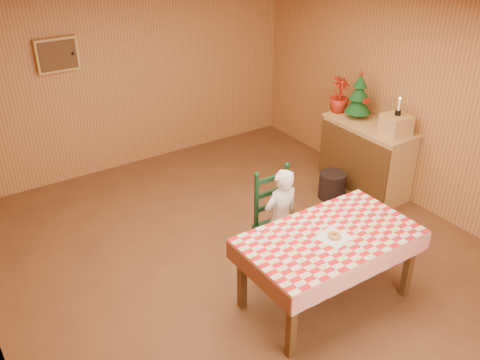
% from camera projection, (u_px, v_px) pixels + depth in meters
% --- Properties ---
extents(ground, '(6.00, 6.00, 0.00)m').
position_uv_depth(ground, '(250.00, 265.00, 5.73)').
color(ground, brown).
rests_on(ground, ground).
extents(cabin_walls, '(5.10, 6.05, 2.65)m').
position_uv_depth(cabin_walls, '(221.00, 88.00, 5.25)').
color(cabin_walls, '#B27640').
rests_on(cabin_walls, ground).
extents(dining_table, '(1.66, 0.96, 0.77)m').
position_uv_depth(dining_table, '(329.00, 242.00, 4.92)').
color(dining_table, '#533216').
rests_on(dining_table, ground).
extents(ladder_chair, '(0.44, 0.40, 1.08)m').
position_uv_depth(ladder_chair, '(277.00, 221.00, 5.58)').
color(ladder_chair, black).
rests_on(ladder_chair, ground).
extents(seated_child, '(0.41, 0.27, 1.12)m').
position_uv_depth(seated_child, '(281.00, 218.00, 5.51)').
color(seated_child, silver).
rests_on(seated_child, ground).
extents(napkin, '(0.31, 0.31, 0.00)m').
position_uv_depth(napkin, '(334.00, 237.00, 4.84)').
color(napkin, white).
rests_on(napkin, dining_table).
extents(donut, '(0.13, 0.13, 0.04)m').
position_uv_depth(donut, '(334.00, 235.00, 4.83)').
color(donut, '#CC9149').
rests_on(donut, napkin).
extents(shelf_unit, '(0.54, 1.24, 0.93)m').
position_uv_depth(shelf_unit, '(366.00, 157.00, 7.00)').
color(shelf_unit, tan).
rests_on(shelf_unit, ground).
extents(crate, '(0.33, 0.33, 0.25)m').
position_uv_depth(crate, '(396.00, 125.00, 6.43)').
color(crate, tan).
rests_on(crate, shelf_unit).
extents(christmas_tree, '(0.34, 0.34, 0.62)m').
position_uv_depth(christmas_tree, '(359.00, 97.00, 6.83)').
color(christmas_tree, '#533216').
rests_on(christmas_tree, shelf_unit).
extents(flower_arrangement, '(0.28, 0.28, 0.47)m').
position_uv_depth(flower_arrangement, '(339.00, 95.00, 7.05)').
color(flower_arrangement, maroon).
rests_on(flower_arrangement, shelf_unit).
extents(candle_set, '(0.07, 0.07, 0.22)m').
position_uv_depth(candle_set, '(398.00, 110.00, 6.34)').
color(candle_set, black).
rests_on(candle_set, crate).
extents(storage_bin, '(0.41, 0.41, 0.35)m').
position_uv_depth(storage_bin, '(332.00, 185.00, 6.92)').
color(storage_bin, black).
rests_on(storage_bin, ground).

